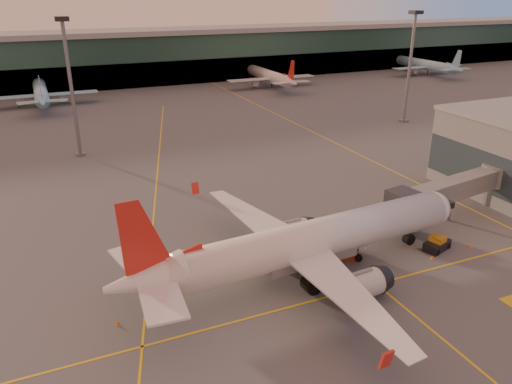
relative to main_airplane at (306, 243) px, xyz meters
name	(u,v)px	position (x,y,z in m)	size (l,w,h in m)	color
ground	(365,321)	(1.44, -9.53, -4.22)	(600.00, 600.00, 0.00)	#4C4F54
taxi_markings	(173,182)	(-5.88, 34.96, -4.22)	(100.12, 173.00, 0.01)	yellow
terminal	(116,58)	(1.44, 132.26, 4.54)	(400.00, 20.00, 17.60)	#19382D
mast_west_near	(70,78)	(-18.56, 56.47, 10.64)	(2.40, 2.40, 25.60)	slate
mast_east_near	(411,59)	(56.44, 52.47, 10.64)	(2.40, 2.40, 25.60)	slate
distant_aircraft_row	(58,104)	(-19.56, 108.47, -4.22)	(290.00, 34.00, 13.00)	#8ECDEE
main_airplane	(306,243)	(0.00, 0.00, 0.00)	(43.07, 38.83, 12.99)	white
jet_bridge	(459,189)	(27.00, 5.25, 0.16)	(23.32, 6.66, 6.26)	slate
catering_truck	(341,237)	(6.12, 2.34, -1.65)	(6.35, 4.71, 4.52)	#9D3616
pushback_tug	(437,244)	(18.09, -1.07, -3.48)	(3.94, 2.85, 1.82)	black
cone_nose	(470,245)	(22.29, -2.27, -3.96)	(0.43, 0.43, 0.55)	#FF5F0D
cone_tail	(118,323)	(-20.78, -0.41, -3.98)	(0.39, 0.39, 0.50)	#FF5F0D
cone_wing_left	(245,212)	(0.38, 18.37, -3.94)	(0.46, 0.46, 0.58)	#FF5F0D
cone_fwd	(432,257)	(15.90, -2.70, -3.98)	(0.39, 0.39, 0.49)	#FF5F0D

